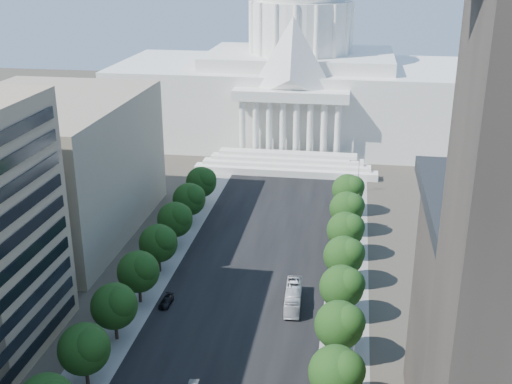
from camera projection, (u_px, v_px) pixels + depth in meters
The scene contains 25 objects.
road_asphalt at pixel (254, 264), 130.45m from camera, with size 30.00×260.00×0.01m, color black.
sidewalk_left at pixel (164, 258), 133.21m from camera, with size 8.00×260.00×0.02m, color gray.
sidewalk_right at pixel (348, 271), 127.70m from camera, with size 8.00×260.00×0.02m, color gray.
capitol at pixel (299, 80), 211.15m from camera, with size 120.00×56.00×73.00m.
office_block_left_far at pixel (46, 167), 141.37m from camera, with size 38.00×52.00×30.00m, color gray.
tree_l_d at pixel (86, 348), 91.73m from camera, with size 7.79×7.60×9.97m.
tree_l_e at pixel (116, 305), 102.82m from camera, with size 7.79×7.60×9.97m.
tree_l_f at pixel (140, 271), 113.92m from camera, with size 7.79×7.60×9.97m.
tree_l_g at pixel (160, 242), 125.01m from camera, with size 7.79×7.60×9.97m.
tree_l_h at pixel (176, 219), 136.11m from camera, with size 7.79×7.60×9.97m.
tree_l_i at pixel (190, 198), 147.20m from camera, with size 7.79×7.60×9.97m.
tree_l_j at pixel (202, 181), 158.30m from camera, with size 7.79×7.60×9.97m.
tree_r_d at pixel (338, 372), 86.51m from camera, with size 7.79×7.60×9.97m.
tree_r_e at pixel (341, 324), 97.60m from camera, with size 7.79×7.60×9.97m.
tree_r_f at pixel (344, 286), 108.70m from camera, with size 7.79×7.60×9.97m.
tree_r_g at pixel (345, 255), 119.80m from camera, with size 7.79×7.60×9.97m.
tree_r_h at pixel (347, 229), 130.89m from camera, with size 7.79×7.60×9.97m.
tree_r_i at pixel (348, 208), 141.99m from camera, with size 7.79×7.60×9.97m.
tree_r_j at pixel (349, 189), 153.08m from camera, with size 7.79×7.60×9.97m.
streetlight_c at pixel (351, 328), 97.78m from camera, with size 2.61×0.44×9.00m.
streetlight_d at pixel (354, 256), 120.90m from camera, with size 2.61×0.44×9.00m.
streetlight_e at pixel (355, 207), 144.01m from camera, with size 2.61×0.44×9.00m.
streetlight_f at pixel (356, 172), 167.13m from camera, with size 2.61×0.44×9.00m.
car_dark_b at pixel (166, 302), 115.22m from camera, with size 1.80×4.43×1.29m, color black.
city_bus at pixel (293, 297), 114.86m from camera, with size 2.70×11.52×3.21m, color silver.
Camera 1 is at (18.54, -25.44, 59.69)m, focal length 45.00 mm.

